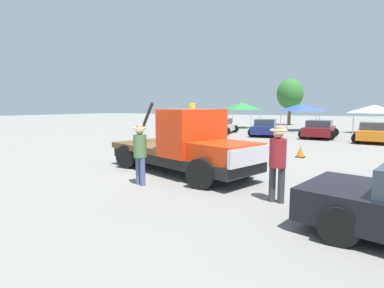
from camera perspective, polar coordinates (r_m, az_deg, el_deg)
The scene contains 13 objects.
ground_plane at distance 10.74m, azimuth -2.35°, elevation -5.41°, with size 160.00×160.00×0.00m, color gray.
tow_truck at distance 10.29m, azimuth -1.00°, elevation -0.56°, with size 6.40×3.77×2.51m.
person_near_truck at distance 7.50m, azimuth 15.99°, elevation -2.55°, with size 0.41×0.41×1.87m.
person_at_hood at distance 8.99m, azimuth -9.87°, elevation -1.10°, with size 0.40×0.40×1.80m.
parked_car_cream at distance 26.52m, azimuth 5.48°, elevation 3.39°, with size 2.84×4.57×1.34m.
parked_car_navy at distance 25.28m, azimuth 13.82°, elevation 3.04°, with size 2.80×4.76×1.34m.
parked_car_maroon at distance 24.70m, azimuth 23.10°, elevation 2.60°, with size 2.58×4.58×1.34m.
parked_car_orange at distance 23.25m, azimuth 31.40°, elevation 1.89°, with size 2.67×4.38×1.34m.
canopy_tent_green at distance 33.84m, azimuth 9.41°, elevation 7.14°, with size 3.43×3.43×2.84m.
canopy_tent_blue at distance 31.46m, azimuth 20.07°, elevation 6.59°, with size 3.25×3.25×2.69m.
canopy_tent_white at distance 30.90m, azimuth 31.39°, elevation 5.72°, with size 3.16×3.16×2.52m.
tree_left at distance 41.24m, azimuth 18.17°, elevation 9.03°, with size 3.35×3.35×5.97m.
traffic_cone at distance 14.78m, azimuth 19.95°, elevation -1.40°, with size 0.40×0.40×0.55m.
Camera 1 is at (5.42, -8.98, 2.31)m, focal length 28.00 mm.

